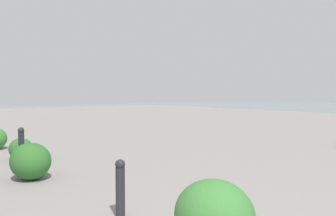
# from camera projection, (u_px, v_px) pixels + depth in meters

# --- Properties ---
(bollard_near) EXTENTS (0.13, 0.13, 0.75)m
(bollard_near) POSITION_uv_depth(u_px,v_px,m) (120.00, 187.00, 4.40)
(bollard_near) COLOR #232328
(bollard_near) RESTS_ON ground
(bollard_mid) EXTENTS (0.13, 0.13, 0.88)m
(bollard_mid) POSITION_uv_depth(u_px,v_px,m) (21.00, 147.00, 7.17)
(bollard_mid) COLOR #232328
(bollard_mid) RESTS_ON ground
(shrub_low) EXTENTS (0.80, 0.72, 0.68)m
(shrub_low) POSITION_uv_depth(u_px,v_px,m) (31.00, 161.00, 6.32)
(shrub_low) COLOR #2D6628
(shrub_low) RESTS_ON ground
(shrub_round) EXTENTS (0.60, 0.54, 0.51)m
(shrub_round) POSITION_uv_depth(u_px,v_px,m) (21.00, 149.00, 8.22)
(shrub_round) COLOR #2D6628
(shrub_round) RESTS_ON ground
(shrub_wide) EXTENTS (0.86, 0.77, 0.73)m
(shrub_wide) POSITION_uv_depth(u_px,v_px,m) (214.00, 215.00, 3.46)
(shrub_wide) COLOR #387533
(shrub_wide) RESTS_ON ground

